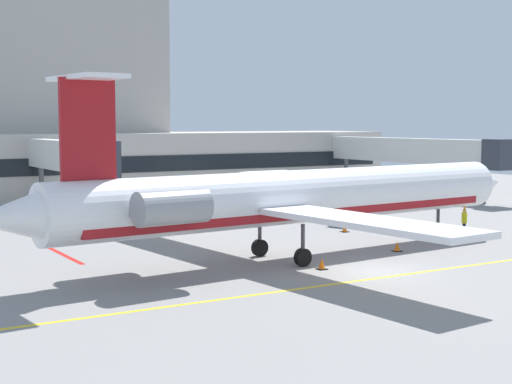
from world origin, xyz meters
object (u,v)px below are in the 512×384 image
regional_jet (293,198)px  baggage_tug (357,210)px  fuel_tank (265,185)px  marshaller (464,221)px  pushback_tractor (228,209)px

regional_jet → baggage_tug: size_ratio=8.47×
baggage_tug → fuel_tank: (2.34, 16.19, 0.56)m
regional_jet → marshaller: 13.70m
pushback_tractor → fuel_tank: 13.72m
regional_jet → baggage_tug: 15.02m
regional_jet → marshaller: regional_jet is taller
regional_jet → fuel_tank: size_ratio=4.83×
fuel_tank → marshaller: size_ratio=3.57×
baggage_tug → pushback_tractor: bearing=138.6°
baggage_tug → fuel_tank: size_ratio=0.57×
baggage_tug → marshaller: size_ratio=2.04×
baggage_tug → marshaller: baggage_tug is taller
regional_jet → pushback_tractor: 16.23m
regional_jet → fuel_tank: bearing=61.1°
fuel_tank → marshaller: bearing=-91.2°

